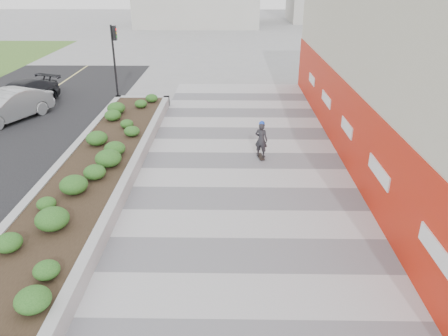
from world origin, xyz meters
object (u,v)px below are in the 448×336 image
Objects in this scene: traffic_signal_near at (115,51)px; skateboarder at (261,140)px; car_silver at (8,106)px; car_dark at (21,95)px; planter at (99,162)px.

skateboarder is (7.93, -9.02, -1.95)m from traffic_signal_near.
car_silver is (-12.44, 4.58, -0.03)m from skateboarder.
car_silver is at bearing 150.35° from skateboarder.
car_silver is 2.50m from car_dark.
car_silver is at bearing 135.87° from planter.
traffic_signal_near is at bearing 121.86° from skateboarder.
car_silver is (-4.51, -4.45, -1.99)m from traffic_signal_near.
car_dark is (-4.95, -1.98, -2.06)m from traffic_signal_near.
planter is 10.90m from traffic_signal_near.
car_dark is at bearing 124.22° from car_silver.
car_silver is at bearing -135.43° from traffic_signal_near.
skateboarder is 14.68m from car_dark.
planter is at bearing -31.68° from car_dark.
traffic_signal_near reaches higher than car_silver.
car_silver reaches higher than planter.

